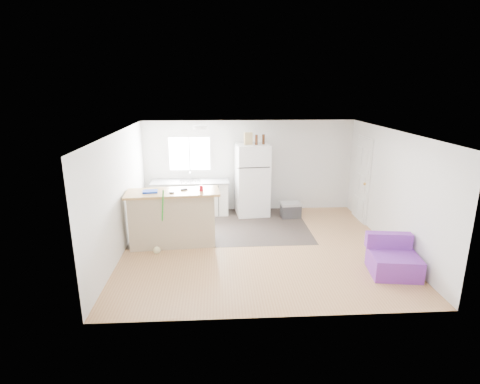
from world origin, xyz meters
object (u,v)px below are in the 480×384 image
(purple_seat, at_px, (393,260))
(bottle_left, at_px, (256,140))
(kitchen_cabinets, at_px, (191,197))
(blue_tray, at_px, (150,192))
(peninsula, at_px, (173,218))
(cardboard_box, at_px, (248,139))
(refrigerator, at_px, (252,180))
(cleaner_jug, at_px, (194,239))
(red_cup, at_px, (201,188))
(mop, at_px, (158,242))
(cooler, at_px, (291,210))
(bottle_right, at_px, (263,139))

(purple_seat, bearing_deg, bottle_left, 130.97)
(kitchen_cabinets, distance_m, blue_tray, 2.23)
(peninsula, height_order, cardboard_box, cardboard_box)
(peninsula, xyz_separation_m, refrigerator, (1.84, 1.86, 0.33))
(blue_tray, bearing_deg, peninsula, 7.17)
(cleaner_jug, bearing_deg, purple_seat, -2.29)
(red_cup, relative_size, cardboard_box, 0.40)
(mop, bearing_deg, blue_tray, 87.72)
(purple_seat, bearing_deg, cooler, 120.59)
(kitchen_cabinets, distance_m, peninsula, 1.97)
(kitchen_cabinets, height_order, mop, mop)
(kitchen_cabinets, relative_size, blue_tray, 6.66)
(peninsula, relative_size, bottle_left, 7.80)
(purple_seat, relative_size, mop, 0.68)
(red_cup, bearing_deg, bottle_right, 51.44)
(blue_tray, bearing_deg, refrigerator, 40.29)
(red_cup, bearing_deg, peninsula, 179.25)
(kitchen_cabinets, height_order, bottle_left, bottle_left)
(cardboard_box, xyz_separation_m, bottle_right, (0.39, 0.02, -0.02))
(kitchen_cabinets, distance_m, cardboard_box, 2.14)
(cleaner_jug, xyz_separation_m, red_cup, (0.17, 0.09, 1.09))
(cooler, relative_size, bottle_left, 2.14)
(purple_seat, relative_size, blue_tray, 3.03)
(cleaner_jug, height_order, blue_tray, blue_tray)
(cardboard_box, bearing_deg, purple_seat, -55.01)
(purple_seat, height_order, mop, mop)
(mop, bearing_deg, bottle_right, 17.08)
(mop, bearing_deg, purple_seat, -41.03)
(kitchen_cabinets, height_order, purple_seat, kitchen_cabinets)
(cooler, xyz_separation_m, red_cup, (-2.19, -1.54, 1.03))
(refrigerator, bearing_deg, red_cup, -128.89)
(mop, bearing_deg, kitchen_cabinets, 51.36)
(kitchen_cabinets, bearing_deg, cardboard_box, -4.91)
(kitchen_cabinets, distance_m, bottle_right, 2.41)
(cleaner_jug, bearing_deg, red_cup, 45.85)
(cooler, distance_m, bottle_right, 1.92)
(purple_seat, bearing_deg, blue_tray, 169.94)
(blue_tray, bearing_deg, kitchen_cabinets, 71.82)
(cooler, bearing_deg, peninsula, -155.72)
(mop, xyz_separation_m, bottle_right, (2.37, 2.28, 1.73))
(kitchen_cabinets, relative_size, red_cup, 16.65)
(cleaner_jug, bearing_deg, cardboard_box, 75.58)
(peninsula, distance_m, cooler, 3.22)
(refrigerator, xyz_separation_m, bottle_right, (0.28, 0.01, 1.04))
(refrigerator, height_order, mop, refrigerator)
(bottle_left, height_order, bottle_right, same)
(purple_seat, bearing_deg, bottle_right, 128.02)
(cooler, relative_size, blue_tray, 1.79)
(blue_tray, height_order, cardboard_box, cardboard_box)
(kitchen_cabinets, distance_m, mop, 2.42)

